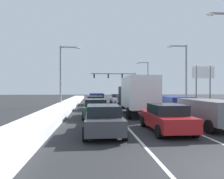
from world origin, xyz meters
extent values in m
plane|color=#28282B|center=(0.00, 18.21, 0.00)|extent=(120.00, 120.00, 0.00)
cube|color=silver|center=(1.70, 22.77, 0.00)|extent=(0.14, 50.09, 0.01)
cube|color=silver|center=(-1.70, 22.77, 0.00)|extent=(0.14, 50.09, 0.01)
cube|color=silver|center=(7.00, 22.77, 0.31)|extent=(1.43, 50.09, 0.62)
cube|color=silver|center=(-7.00, 22.77, 0.29)|extent=(2.19, 50.09, 0.57)
cube|color=slate|center=(3.20, 6.90, 1.04)|extent=(1.95, 4.90, 1.25)
cube|color=red|center=(2.42, 4.50, 0.94)|extent=(0.20, 0.08, 0.28)
cylinder|color=black|center=(2.25, 8.60, 0.37)|extent=(0.25, 0.74, 0.74)
cylinder|color=black|center=(4.16, 8.60, 0.37)|extent=(0.25, 0.74, 0.74)
cylinder|color=black|center=(2.25, 5.20, 0.37)|extent=(0.25, 0.74, 0.74)
cube|color=navy|center=(3.31, 13.00, 1.04)|extent=(1.95, 4.90, 1.25)
cube|color=black|center=(3.31, 10.59, 1.32)|extent=(1.56, 0.06, 0.55)
cube|color=red|center=(2.53, 10.60, 0.94)|extent=(0.20, 0.08, 0.28)
cube|color=red|center=(4.09, 10.60, 0.94)|extent=(0.20, 0.08, 0.28)
cylinder|color=black|center=(2.36, 14.70, 0.37)|extent=(0.25, 0.74, 0.74)
cylinder|color=black|center=(4.27, 14.70, 0.37)|extent=(0.25, 0.74, 0.74)
cylinder|color=black|center=(2.36, 11.30, 0.37)|extent=(0.25, 0.74, 0.74)
cylinder|color=black|center=(4.27, 11.30, 0.37)|extent=(0.25, 0.74, 0.74)
cube|color=#937F60|center=(3.45, 20.37, 1.04)|extent=(1.95, 4.90, 1.25)
cube|color=black|center=(3.45, 17.96, 1.32)|extent=(1.56, 0.06, 0.55)
cube|color=red|center=(2.67, 17.97, 0.94)|extent=(0.20, 0.08, 0.28)
cube|color=red|center=(4.23, 17.97, 0.94)|extent=(0.20, 0.08, 0.28)
cylinder|color=black|center=(2.49, 22.07, 0.37)|extent=(0.25, 0.74, 0.74)
cylinder|color=black|center=(4.40, 22.07, 0.37)|extent=(0.25, 0.74, 0.74)
cylinder|color=black|center=(2.49, 18.67, 0.37)|extent=(0.25, 0.74, 0.74)
cylinder|color=black|center=(4.40, 18.67, 0.37)|extent=(0.25, 0.74, 0.74)
cube|color=maroon|center=(3.44, 26.90, 1.04)|extent=(1.95, 4.90, 1.25)
cube|color=black|center=(3.44, 24.49, 1.32)|extent=(1.56, 0.06, 0.55)
cube|color=red|center=(2.66, 24.50, 0.94)|extent=(0.20, 0.08, 0.28)
cube|color=red|center=(4.22, 24.50, 0.94)|extent=(0.20, 0.08, 0.28)
cylinder|color=black|center=(2.48, 28.60, 0.37)|extent=(0.25, 0.74, 0.74)
cylinder|color=black|center=(4.39, 28.60, 0.37)|extent=(0.25, 0.74, 0.74)
cylinder|color=black|center=(2.48, 25.20, 0.37)|extent=(0.25, 0.74, 0.74)
cylinder|color=black|center=(4.39, 25.20, 0.37)|extent=(0.25, 0.74, 0.74)
cube|color=maroon|center=(0.20, 6.04, 0.63)|extent=(1.82, 4.50, 0.70)
cube|color=black|center=(0.20, 5.89, 1.23)|extent=(1.64, 2.20, 0.55)
cube|color=red|center=(-0.49, 3.84, 0.75)|extent=(0.24, 0.08, 0.14)
cube|color=red|center=(0.89, 3.84, 0.75)|extent=(0.24, 0.08, 0.14)
cylinder|color=black|center=(-0.69, 7.59, 0.33)|extent=(0.22, 0.66, 0.66)
cylinder|color=black|center=(1.09, 7.59, 0.33)|extent=(0.22, 0.66, 0.66)
cylinder|color=black|center=(-0.69, 4.49, 0.33)|extent=(0.22, 0.66, 0.66)
cylinder|color=black|center=(1.09, 4.49, 0.33)|extent=(0.22, 0.66, 0.66)
cube|color=black|center=(0.11, 15.92, 1.56)|extent=(2.35, 2.20, 2.00)
cube|color=silver|center=(0.11, 12.32, 2.06)|extent=(2.35, 5.00, 2.60)
cylinder|color=black|center=(-1.02, 16.22, 0.46)|extent=(0.28, 0.92, 0.92)
cylinder|color=black|center=(1.23, 16.22, 0.46)|extent=(0.28, 0.92, 0.92)
cylinder|color=black|center=(-1.02, 10.82, 0.46)|extent=(0.28, 0.92, 0.92)
cylinder|color=black|center=(1.23, 10.82, 0.46)|extent=(0.28, 0.92, 0.92)
cube|color=#B7BABF|center=(0.16, 21.34, 0.63)|extent=(1.82, 4.50, 0.70)
cube|color=black|center=(0.16, 21.19, 1.23)|extent=(1.64, 2.20, 0.55)
cube|color=red|center=(-0.53, 19.14, 0.75)|extent=(0.24, 0.08, 0.14)
cube|color=red|center=(0.85, 19.14, 0.75)|extent=(0.24, 0.08, 0.14)
cylinder|color=black|center=(-0.73, 22.89, 0.33)|extent=(0.22, 0.66, 0.66)
cylinder|color=black|center=(1.05, 22.89, 0.33)|extent=(0.22, 0.66, 0.66)
cylinder|color=black|center=(-0.73, 19.79, 0.33)|extent=(0.22, 0.66, 0.66)
cylinder|color=black|center=(1.05, 19.79, 0.33)|extent=(0.22, 0.66, 0.66)
cube|color=silver|center=(0.03, 27.68, 0.63)|extent=(1.82, 4.50, 0.70)
cube|color=black|center=(0.03, 27.53, 1.23)|extent=(1.64, 2.20, 0.55)
cube|color=red|center=(-0.66, 25.48, 0.75)|extent=(0.24, 0.08, 0.14)
cube|color=red|center=(0.72, 25.48, 0.75)|extent=(0.24, 0.08, 0.14)
cylinder|color=black|center=(-0.86, 29.23, 0.33)|extent=(0.22, 0.66, 0.66)
cylinder|color=black|center=(0.92, 29.23, 0.33)|extent=(0.22, 0.66, 0.66)
cylinder|color=black|center=(-0.86, 26.13, 0.33)|extent=(0.22, 0.66, 0.66)
cylinder|color=black|center=(0.92, 26.13, 0.33)|extent=(0.22, 0.66, 0.66)
cube|color=#38383D|center=(-3.25, 5.77, 0.63)|extent=(1.82, 4.50, 0.70)
cube|color=black|center=(-3.25, 5.62, 1.23)|extent=(1.64, 2.20, 0.55)
cube|color=red|center=(-3.94, 3.57, 0.75)|extent=(0.24, 0.08, 0.14)
cube|color=red|center=(-2.56, 3.57, 0.75)|extent=(0.24, 0.08, 0.14)
cylinder|color=black|center=(-4.14, 7.32, 0.33)|extent=(0.22, 0.66, 0.66)
cylinder|color=black|center=(-2.36, 7.32, 0.33)|extent=(0.22, 0.66, 0.66)
cylinder|color=black|center=(-4.14, 4.22, 0.33)|extent=(0.22, 0.66, 0.66)
cylinder|color=black|center=(-2.36, 4.22, 0.33)|extent=(0.22, 0.66, 0.66)
cube|color=#1E5633|center=(-3.56, 12.05, 0.63)|extent=(1.82, 4.50, 0.70)
cube|color=black|center=(-3.56, 11.90, 1.23)|extent=(1.64, 2.20, 0.55)
cube|color=red|center=(-4.25, 9.85, 0.75)|extent=(0.24, 0.08, 0.14)
cube|color=red|center=(-2.87, 9.85, 0.75)|extent=(0.24, 0.08, 0.14)
cylinder|color=black|center=(-4.45, 13.60, 0.33)|extent=(0.22, 0.66, 0.66)
cylinder|color=black|center=(-2.67, 13.60, 0.33)|extent=(0.22, 0.66, 0.66)
cylinder|color=black|center=(-4.45, 10.50, 0.33)|extent=(0.22, 0.66, 0.66)
cylinder|color=black|center=(-2.67, 10.50, 0.33)|extent=(0.22, 0.66, 0.66)
cube|color=slate|center=(-3.53, 18.78, 0.63)|extent=(1.82, 4.50, 0.70)
cube|color=black|center=(-3.53, 18.63, 1.23)|extent=(1.64, 2.20, 0.55)
cube|color=red|center=(-4.22, 16.58, 0.75)|extent=(0.24, 0.08, 0.14)
cube|color=red|center=(-2.84, 16.58, 0.75)|extent=(0.24, 0.08, 0.14)
cylinder|color=black|center=(-4.42, 20.33, 0.33)|extent=(0.22, 0.66, 0.66)
cylinder|color=black|center=(-2.64, 20.33, 0.33)|extent=(0.22, 0.66, 0.66)
cylinder|color=black|center=(-4.42, 17.23, 0.33)|extent=(0.22, 0.66, 0.66)
cylinder|color=black|center=(-2.64, 17.23, 0.33)|extent=(0.22, 0.66, 0.66)
cube|color=navy|center=(-3.21, 25.85, 1.04)|extent=(1.95, 4.90, 1.25)
cube|color=black|center=(-3.21, 23.44, 1.32)|extent=(1.56, 0.06, 0.55)
cube|color=red|center=(-3.99, 23.45, 0.94)|extent=(0.20, 0.08, 0.28)
cube|color=red|center=(-2.43, 23.45, 0.94)|extent=(0.20, 0.08, 0.28)
cylinder|color=black|center=(-4.17, 27.55, 0.37)|extent=(0.25, 0.74, 0.74)
cylinder|color=black|center=(-2.26, 27.55, 0.37)|extent=(0.25, 0.74, 0.74)
cylinder|color=black|center=(-4.17, 24.15, 0.37)|extent=(0.25, 0.74, 0.74)
cylinder|color=black|center=(-2.26, 24.15, 0.37)|extent=(0.25, 0.74, 0.74)
cylinder|color=slate|center=(6.60, 45.54, 3.10)|extent=(0.28, 0.28, 6.20)
cube|color=slate|center=(1.20, 45.54, 5.95)|extent=(10.80, 0.20, 0.20)
cube|color=black|center=(3.40, 45.54, 5.38)|extent=(0.34, 0.34, 0.95)
sphere|color=#4C0A0A|center=(3.40, 45.35, 5.66)|extent=(0.22, 0.22, 0.22)
sphere|color=#F2AD14|center=(3.40, 45.35, 5.38)|extent=(0.22, 0.22, 0.22)
sphere|color=#0C3819|center=(3.40, 45.35, 5.09)|extent=(0.22, 0.22, 0.22)
cube|color=black|center=(0.00, 45.54, 5.38)|extent=(0.34, 0.34, 0.95)
sphere|color=#4C0A0A|center=(0.00, 45.35, 5.66)|extent=(0.22, 0.22, 0.22)
sphere|color=#F2AD14|center=(0.00, 45.35, 5.38)|extent=(0.22, 0.22, 0.22)
sphere|color=#0C3819|center=(0.00, 45.35, 5.09)|extent=(0.22, 0.22, 0.22)
cube|color=black|center=(-3.40, 45.54, 5.38)|extent=(0.34, 0.34, 0.95)
sphere|color=#4C0A0A|center=(-3.40, 45.35, 5.66)|extent=(0.22, 0.22, 0.22)
sphere|color=#F2AD14|center=(-3.40, 45.35, 5.38)|extent=(0.22, 0.22, 0.22)
sphere|color=#0C3819|center=(-3.40, 45.35, 5.09)|extent=(0.22, 0.22, 0.22)
cube|color=gray|center=(6.97, 11.38, 8.58)|extent=(2.20, 0.14, 0.14)
ellipsoid|color=#EAE5C6|center=(5.87, 11.38, 8.48)|extent=(0.70, 0.36, 0.24)
cylinder|color=gray|center=(8.02, 20.49, 3.93)|extent=(0.22, 0.22, 7.87)
cube|color=gray|center=(6.92, 20.49, 7.72)|extent=(2.20, 0.14, 0.14)
ellipsoid|color=#EAE5C6|center=(5.82, 20.49, 7.62)|extent=(0.70, 0.36, 0.24)
cylinder|color=gray|center=(7.96, 38.71, 4.01)|extent=(0.22, 0.22, 8.02)
cube|color=gray|center=(6.86, 38.71, 7.87)|extent=(2.20, 0.14, 0.14)
ellipsoid|color=#EAE5C6|center=(5.76, 38.71, 7.77)|extent=(0.70, 0.36, 0.24)
cylinder|color=gray|center=(-7.90, 22.41, 3.92)|extent=(0.22, 0.22, 7.85)
cube|color=gray|center=(-6.80, 22.41, 7.70)|extent=(2.20, 0.14, 0.14)
ellipsoid|color=#EAE5C6|center=(-5.70, 22.41, 7.60)|extent=(0.70, 0.36, 0.24)
cylinder|color=#59595B|center=(10.38, 22.52, 2.75)|extent=(0.16, 0.16, 5.50)
cylinder|color=#59595B|center=(12.38, 22.52, 2.75)|extent=(0.16, 0.16, 5.50)
cube|color=white|center=(11.38, 22.52, 4.60)|extent=(3.20, 0.12, 1.60)
camera|label=1|loc=(-3.82, -5.18, 2.36)|focal=33.81mm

